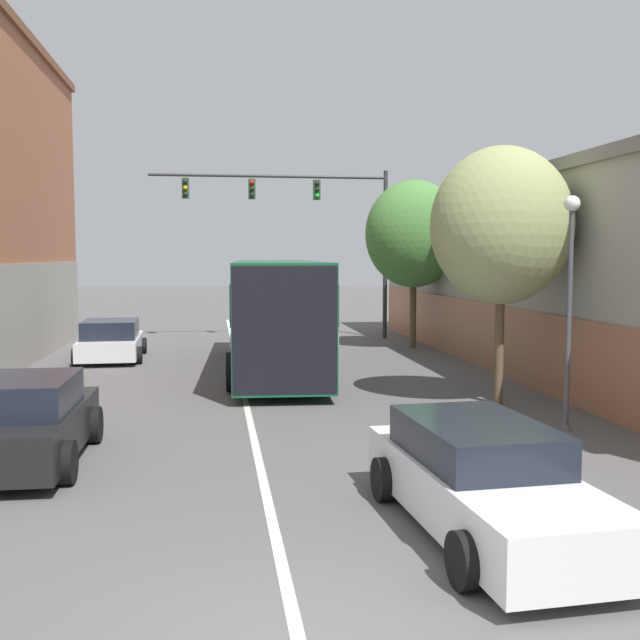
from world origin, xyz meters
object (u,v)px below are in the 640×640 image
at_px(hatchback_foreground, 482,480).
at_px(parked_car_left_near, 111,341).
at_px(street_lamp, 569,298).
at_px(parked_car_left_mid, 25,423).
at_px(street_tree_near, 502,226).
at_px(bus, 277,309).
at_px(traffic_signal_gantry, 309,212).
at_px(street_tree_far, 414,234).

bearing_deg(hatchback_foreground, parked_car_left_near, 17.92).
relative_size(parked_car_left_near, street_lamp, 0.93).
bearing_deg(parked_car_left_mid, street_tree_near, -68.23).
bearing_deg(street_lamp, bus, 120.25).
relative_size(parked_car_left_mid, street_tree_near, 0.69).
height_order(traffic_signal_gantry, street_lamp, traffic_signal_gantry).
distance_m(bus, street_tree_near, 7.80).
xyz_separation_m(street_tree_near, street_tree_far, (0.78, 10.49, 0.12)).
height_order(parked_car_left_mid, traffic_signal_gantry, traffic_signal_gantry).
bearing_deg(parked_car_left_mid, street_tree_far, -35.81).
relative_size(traffic_signal_gantry, street_tree_far, 1.55).
distance_m(street_tree_near, street_tree_far, 10.52).
distance_m(parked_car_left_near, parked_car_left_mid, 12.75).
xyz_separation_m(parked_car_left_near, parked_car_left_mid, (0.30, -12.75, 0.08)).
bearing_deg(hatchback_foreground, street_tree_near, -26.79).
bearing_deg(traffic_signal_gantry, bus, -103.83).
relative_size(traffic_signal_gantry, street_tree_near, 1.63).
relative_size(parked_car_left_mid, street_lamp, 0.90).
height_order(street_lamp, street_tree_far, street_tree_far).
height_order(parked_car_left_near, parked_car_left_mid, parked_car_left_mid).
bearing_deg(street_tree_near, traffic_signal_gantry, 100.73).
distance_m(parked_car_left_near, street_lamp, 15.70).
bearing_deg(street_tree_near, street_tree_far, 85.72).
relative_size(hatchback_foreground, street_tree_near, 0.80).
relative_size(bus, parked_car_left_mid, 2.72).
bearing_deg(parked_car_left_mid, hatchback_foreground, -121.35).
xyz_separation_m(parked_car_left_near, street_tree_far, (10.73, 1.52, 3.61)).
distance_m(parked_car_left_mid, traffic_signal_gantry, 19.64).
bearing_deg(street_lamp, traffic_signal_gantry, 100.05).
height_order(bus, parked_car_left_mid, bus).
relative_size(bus, street_tree_near, 1.89).
relative_size(hatchback_foreground, parked_car_left_mid, 1.15).
xyz_separation_m(parked_car_left_mid, street_tree_far, (10.43, 14.27, 3.53)).
bearing_deg(street_tree_far, street_lamp, -92.03).
xyz_separation_m(bus, street_tree_near, (4.67, -5.81, 2.27)).
xyz_separation_m(hatchback_foreground, street_lamp, (3.58, 4.97, 1.97)).
bearing_deg(parked_car_left_near, parked_car_left_mid, 179.44).
relative_size(parked_car_left_near, street_tree_far, 0.69).
bearing_deg(street_tree_near, hatchback_foreground, -112.89).
xyz_separation_m(bus, hatchback_foreground, (1.41, -13.53, -1.19)).
distance_m(traffic_signal_gantry, street_tree_near, 14.30).
relative_size(hatchback_foreground, traffic_signal_gantry, 0.49).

